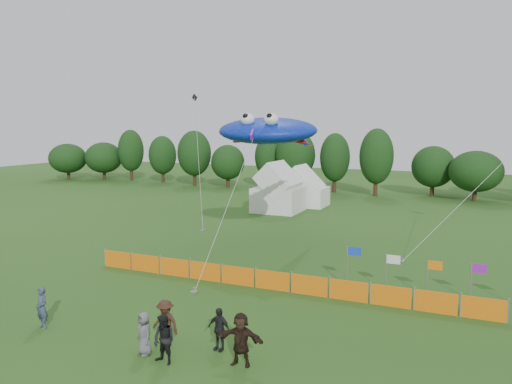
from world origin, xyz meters
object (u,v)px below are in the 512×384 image
at_px(barrier_fence, 272,280).
at_px(stingray_kite, 271,131).
at_px(tent_left, 278,192).
at_px(spectator_b, 164,340).
at_px(spectator_a, 42,308).
at_px(spectator_c, 165,323).
at_px(tent_right, 305,190).
at_px(spectator_f, 241,339).
at_px(spectator_d, 219,329).
at_px(spectator_e, 144,333).

xyz_separation_m(barrier_fence, stingray_kite, (-3.29, 7.80, 7.62)).
bearing_deg(tent_left, spectator_b, -75.97).
bearing_deg(stingray_kite, tent_left, 109.27).
distance_m(spectator_a, spectator_c, 5.71).
xyz_separation_m(tent_right, barrier_fence, (7.09, -26.75, -1.16)).
distance_m(spectator_b, spectator_c, 1.52).
bearing_deg(spectator_f, stingray_kite, 103.46).
distance_m(barrier_fence, spectator_c, 7.90).
bearing_deg(tent_right, barrier_fence, -75.15).
bearing_deg(stingray_kite, spectator_a, -102.79).
height_order(tent_right, spectator_f, tent_right).
bearing_deg(spectator_d, spectator_c, -159.68).
height_order(spectator_a, stingray_kite, stingray_kite).
height_order(barrier_fence, spectator_b, spectator_b).
bearing_deg(spectator_c, tent_right, 105.91).
height_order(tent_right, spectator_e, tent_right).
bearing_deg(spectator_b, barrier_fence, 96.07).
relative_size(tent_left, spectator_e, 2.75).
height_order(tent_right, spectator_a, tent_right).
xyz_separation_m(tent_left, spectator_e, (6.75, -31.07, -1.18)).
xyz_separation_m(spectator_b, stingray_kite, (-2.77, 16.87, 7.22)).
bearing_deg(spectator_a, spectator_e, 11.17).
height_order(spectator_d, stingray_kite, stingray_kite).
bearing_deg(spectator_d, tent_left, 114.48).
height_order(spectator_c, spectator_d, spectator_c).
height_order(barrier_fence, spectator_e, spectator_e).
bearing_deg(spectator_a, tent_left, 106.17).
bearing_deg(spectator_b, tent_left, 113.37).
distance_m(spectator_c, spectator_f, 3.38).
bearing_deg(barrier_fence, spectator_e, -100.47).
xyz_separation_m(barrier_fence, spectator_e, (-1.62, -8.75, 0.32)).
distance_m(spectator_b, spectator_e, 1.15).
height_order(spectator_a, spectator_f, spectator_f).
distance_m(spectator_b, spectator_f, 2.75).
relative_size(tent_left, stingray_kite, 0.24).
bearing_deg(tent_right, spectator_b, -79.60).
relative_size(tent_right, spectator_e, 2.86).
bearing_deg(stingray_kite, spectator_d, -75.01).
relative_size(tent_left, spectator_f, 2.33).
bearing_deg(spectator_d, spectator_f, -23.38).
bearing_deg(spectator_c, spectator_a, -166.16).
xyz_separation_m(spectator_c, spectator_f, (3.37, -0.28, 0.05)).
distance_m(spectator_e, spectator_f, 3.72).
bearing_deg(tent_right, spectator_f, -75.30).
distance_m(spectator_a, stingray_kite, 18.22).
xyz_separation_m(barrier_fence, spectator_f, (2.04, -8.06, 0.46)).
height_order(tent_left, spectator_a, tent_left).
distance_m(spectator_a, spectator_b, 6.50).
height_order(barrier_fence, stingray_kite, stingray_kite).
bearing_deg(barrier_fence, spectator_a, -129.38).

